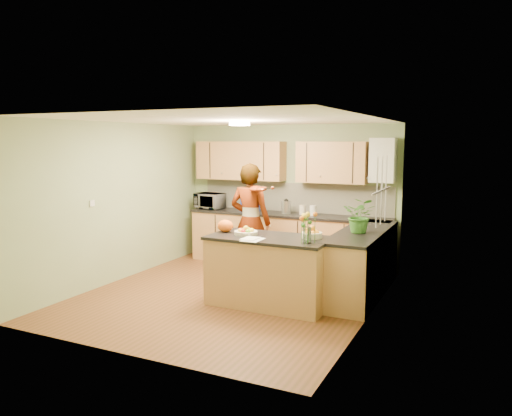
% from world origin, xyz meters
% --- Properties ---
extents(floor, '(4.50, 4.50, 0.00)m').
position_xyz_m(floor, '(0.00, 0.00, 0.00)').
color(floor, '#573619').
rests_on(floor, ground).
extents(ceiling, '(4.00, 4.50, 0.02)m').
position_xyz_m(ceiling, '(0.00, 0.00, 2.50)').
color(ceiling, white).
rests_on(ceiling, wall_back).
extents(wall_back, '(4.00, 0.02, 2.50)m').
position_xyz_m(wall_back, '(0.00, 2.25, 1.25)').
color(wall_back, gray).
rests_on(wall_back, floor).
extents(wall_front, '(4.00, 0.02, 2.50)m').
position_xyz_m(wall_front, '(0.00, -2.25, 1.25)').
color(wall_front, gray).
rests_on(wall_front, floor).
extents(wall_left, '(0.02, 4.50, 2.50)m').
position_xyz_m(wall_left, '(-2.00, 0.00, 1.25)').
color(wall_left, gray).
rests_on(wall_left, floor).
extents(wall_right, '(0.02, 4.50, 2.50)m').
position_xyz_m(wall_right, '(2.00, 0.00, 1.25)').
color(wall_right, gray).
rests_on(wall_right, floor).
extents(back_counter, '(3.64, 0.62, 0.94)m').
position_xyz_m(back_counter, '(0.10, 1.95, 0.47)').
color(back_counter, '#A47541').
rests_on(back_counter, floor).
extents(right_counter, '(0.62, 2.24, 0.94)m').
position_xyz_m(right_counter, '(1.70, 0.85, 0.47)').
color(right_counter, '#A47541').
rests_on(right_counter, floor).
extents(splashback, '(3.60, 0.02, 0.52)m').
position_xyz_m(splashback, '(0.10, 2.23, 1.20)').
color(splashback, beige).
rests_on(splashback, back_counter).
extents(upper_cabinets, '(3.20, 0.34, 0.70)m').
position_xyz_m(upper_cabinets, '(-0.18, 2.08, 1.85)').
color(upper_cabinets, '#A47541').
rests_on(upper_cabinets, wall_back).
extents(boiler, '(0.40, 0.30, 0.86)m').
position_xyz_m(boiler, '(1.70, 2.09, 1.90)').
color(boiler, silver).
rests_on(boiler, wall_back).
extents(window_right, '(0.01, 1.30, 1.05)m').
position_xyz_m(window_right, '(1.99, 0.60, 1.55)').
color(window_right, silver).
rests_on(window_right, wall_right).
extents(light_switch, '(0.02, 0.09, 0.09)m').
position_xyz_m(light_switch, '(-1.99, -0.60, 1.30)').
color(light_switch, silver).
rests_on(light_switch, wall_left).
extents(ceiling_lamp, '(0.30, 0.30, 0.07)m').
position_xyz_m(ceiling_lamp, '(0.00, 0.30, 2.46)').
color(ceiling_lamp, '#FFEABF').
rests_on(ceiling_lamp, ceiling).
extents(peninsula_island, '(1.64, 0.84, 0.94)m').
position_xyz_m(peninsula_island, '(0.66, -0.13, 0.47)').
color(peninsula_island, '#A47541').
rests_on(peninsula_island, floor).
extents(fruit_dish, '(0.32, 0.32, 0.11)m').
position_xyz_m(fruit_dish, '(0.31, -0.13, 0.98)').
color(fruit_dish, beige).
rests_on(fruit_dish, peninsula_island).
extents(orange_bowl, '(0.27, 0.27, 0.15)m').
position_xyz_m(orange_bowl, '(1.21, 0.02, 1.00)').
color(orange_bowl, beige).
rests_on(orange_bowl, peninsula_island).
extents(flower_vase, '(0.24, 0.24, 0.45)m').
position_xyz_m(flower_vase, '(1.26, -0.31, 1.23)').
color(flower_vase, silver).
rests_on(flower_vase, peninsula_island).
extents(orange_bag, '(0.25, 0.22, 0.17)m').
position_xyz_m(orange_bag, '(-0.04, -0.08, 1.02)').
color(orange_bag, orange).
rests_on(orange_bag, peninsula_island).
extents(papers, '(0.23, 0.31, 0.01)m').
position_xyz_m(papers, '(0.56, -0.43, 0.94)').
color(papers, white).
rests_on(papers, peninsula_island).
extents(violinist, '(0.68, 0.45, 1.87)m').
position_xyz_m(violinist, '(-0.10, 0.86, 0.93)').
color(violinist, tan).
rests_on(violinist, floor).
extents(violin, '(0.70, 0.61, 0.18)m').
position_xyz_m(violin, '(0.10, 0.64, 1.49)').
color(violin, '#4C1704').
rests_on(violin, violinist).
extents(microwave, '(0.57, 0.42, 0.29)m').
position_xyz_m(microwave, '(-1.49, 1.94, 1.09)').
color(microwave, silver).
rests_on(microwave, back_counter).
extents(blue_box, '(0.35, 0.31, 0.24)m').
position_xyz_m(blue_box, '(-0.64, 1.95, 1.06)').
color(blue_box, navy).
rests_on(blue_box, back_counter).
extents(kettle, '(0.16, 0.16, 0.30)m').
position_xyz_m(kettle, '(0.07, 1.95, 1.06)').
color(kettle, '#B5B5BA').
rests_on(kettle, back_counter).
extents(jar_cream, '(0.14, 0.14, 0.16)m').
position_xyz_m(jar_cream, '(0.37, 1.96, 1.02)').
color(jar_cream, beige).
rests_on(jar_cream, back_counter).
extents(jar_white, '(0.14, 0.14, 0.17)m').
position_xyz_m(jar_white, '(0.57, 1.93, 1.03)').
color(jar_white, silver).
rests_on(jar_white, back_counter).
extents(potted_plant, '(0.44, 0.38, 0.49)m').
position_xyz_m(potted_plant, '(1.70, 0.65, 1.19)').
color(potted_plant, '#326B23').
rests_on(potted_plant, right_counter).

